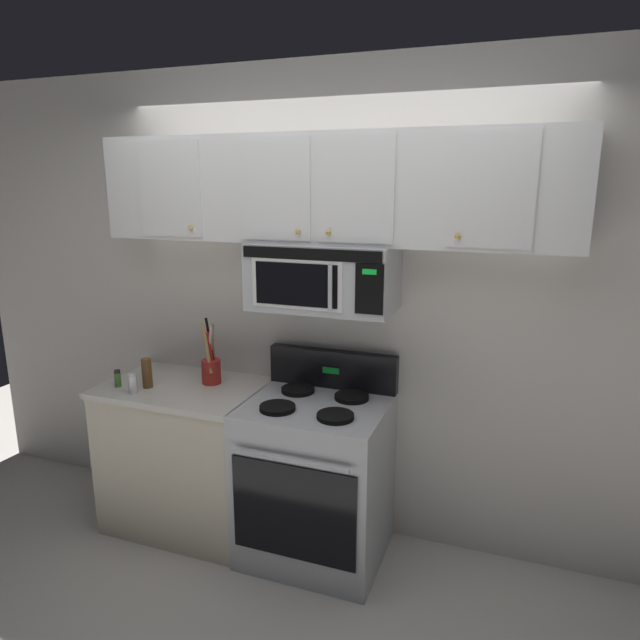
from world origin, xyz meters
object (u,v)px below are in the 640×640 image
Objects in this scene: stove_range at (316,477)px; utensil_crock_red at (211,366)px; salt_shaker at (133,383)px; over_range_microwave at (323,277)px; pepper_mill at (147,373)px; spice_jar at (118,379)px.

stove_range is 2.85× the size of utensil_crock_red.
salt_shaker is at bearing -168.74° from stove_range.
over_range_microwave is at bearing 90.14° from stove_range.
utensil_crock_red is at bearing 172.44° from stove_range.
over_range_microwave is 1.19m from pepper_mill.
spice_jar is at bearing -167.29° from over_range_microwave.
pepper_mill is 0.18m from spice_jar.
stove_range reaches higher than spice_jar.
pepper_mill is (-1.01, -0.10, 0.52)m from stove_range.
pepper_mill is at bearing 16.73° from spice_jar.
over_range_microwave is at bearing 12.02° from pepper_mill.
over_range_microwave is 1.36m from spice_jar.
over_range_microwave is (-0.00, 0.12, 1.11)m from stove_range.
stove_range is at bearing -7.56° from utensil_crock_red.
utensil_crock_red is 0.54m from spice_jar.
salt_shaker reaches higher than spice_jar.
pepper_mill is at bearing -174.45° from stove_range.
utensil_crock_red is (-0.69, -0.02, -0.57)m from over_range_microwave.
stove_range reaches higher than pepper_mill.
salt_shaker is (-1.03, -0.20, 0.49)m from stove_range.
pepper_mill is (0.02, 0.11, 0.03)m from salt_shaker.
spice_jar is at bearing 159.86° from salt_shaker.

